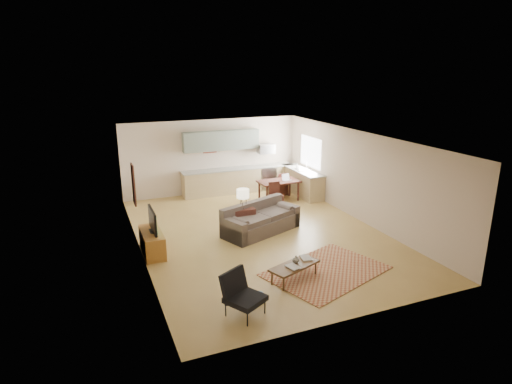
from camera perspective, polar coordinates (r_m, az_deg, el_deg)
name	(u,v)px	position (r m, az deg, el deg)	size (l,w,h in m)	color
room	(260,188)	(11.59, 0.56, 0.56)	(9.00, 9.00, 9.00)	#AA8846
kitchen_counter_back	(239,180)	(15.90, -2.30, 1.64)	(4.26, 0.64, 0.92)	tan
kitchen_counter_right	(302,182)	(15.67, 6.19, 1.33)	(0.64, 2.26, 0.92)	tan
kitchen_range	(266,177)	(16.30, 1.34, 1.98)	(0.62, 0.62, 0.90)	#A5A8AD
kitchen_microwave	(266,149)	(16.07, 1.33, 5.79)	(0.62, 0.40, 0.35)	#A5A8AD
upper_cabinets	(221,140)	(15.53, -4.65, 6.87)	(2.80, 0.34, 0.70)	gray
window_right	(311,152)	(15.56, 7.29, 5.31)	(0.02, 1.40, 1.05)	white
wall_art_left	(134,185)	(11.62, -15.98, 0.97)	(0.06, 0.42, 1.10)	olive
triptych	(210,146)	(15.59, -6.20, 6.11)	(1.70, 0.04, 0.50)	beige
rug	(326,271)	(10.09, 9.33, -10.36)	(2.65, 1.83, 0.02)	#9C452C
sofa	(261,218)	(12.03, 0.69, -3.53)	(2.38, 1.03, 0.83)	brown
coffee_table	(294,272)	(9.58, 5.13, -10.58)	(1.20, 0.48, 0.36)	#472D15
book_a	(289,268)	(9.31, 4.39, -10.10)	(0.29, 0.35, 0.03)	maroon
book_b	(301,258)	(9.78, 6.06, -8.79)	(0.27, 0.34, 0.02)	navy
vase	(296,259)	(9.56, 5.34, -8.91)	(0.17, 0.17, 0.17)	black
armchair	(245,295)	(8.21, -1.44, -13.57)	(0.73, 0.73, 0.84)	black
tv_credenza	(152,242)	(11.06, -13.68, -6.55)	(0.48, 1.25, 0.58)	#9B6124
tv	(153,220)	(10.86, -13.63, -3.71)	(0.10, 0.96, 0.58)	black
console_table	(243,220)	(12.04, -1.73, -3.80)	(0.61, 0.41, 0.72)	#3D1C17
table_lamp	(243,198)	(11.83, -1.76, -0.87)	(0.35, 0.35, 0.57)	beige
dining_table	(279,191)	(14.90, 3.04, 0.19)	(1.40, 0.81, 0.71)	#3D1C17
dining_chair_near	(276,195)	(14.18, 2.71, -0.41)	(0.40, 0.42, 0.83)	#3D1C17
dining_chair_far	(281,183)	(15.59, 3.35, 1.16)	(0.40, 0.42, 0.83)	#3D1C17
laptop	(287,177)	(14.81, 4.21, 1.95)	(0.30, 0.22, 0.22)	#A5A8AD
soap_bottle	(297,166)	(15.70, 5.50, 3.47)	(0.11, 0.11, 0.19)	beige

